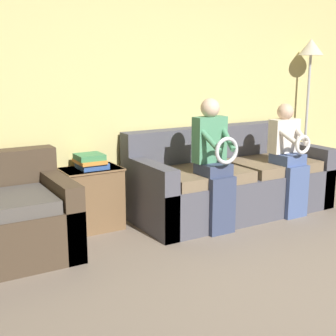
% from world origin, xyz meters
% --- Properties ---
extents(wall_back, '(7.42, 0.06, 2.55)m').
position_xyz_m(wall_back, '(0.00, 2.74, 1.27)').
color(wall_back, '#DBCC7F').
rests_on(wall_back, ground_plane).
extents(couch_main, '(2.19, 0.92, 0.91)m').
position_xyz_m(couch_main, '(0.62, 2.26, 0.33)').
color(couch_main, '#4C4C56').
rests_on(couch_main, ground_plane).
extents(child_left_seated, '(0.33, 0.38, 1.27)m').
position_xyz_m(child_left_seated, '(0.14, 1.88, 0.70)').
color(child_left_seated, '#384260').
rests_on(child_left_seated, ground_plane).
extents(child_right_seated, '(0.33, 0.38, 1.18)m').
position_xyz_m(child_right_seated, '(1.11, 1.88, 0.65)').
color(child_right_seated, '#475B8E').
rests_on(child_right_seated, ground_plane).
extents(side_shelf, '(0.57, 0.39, 0.61)m').
position_xyz_m(side_shelf, '(-0.86, 2.50, 0.31)').
color(side_shelf, brown).
rests_on(side_shelf, ground_plane).
extents(book_stack, '(0.28, 0.30, 0.14)m').
position_xyz_m(book_stack, '(-0.87, 2.49, 0.68)').
color(book_stack, '#33569E').
rests_on(book_stack, side_shelf).
extents(floor_lamp, '(0.31, 0.31, 1.88)m').
position_xyz_m(floor_lamp, '(2.03, 2.53, 1.58)').
color(floor_lamp, '#2D2B28').
rests_on(floor_lamp, ground_plane).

